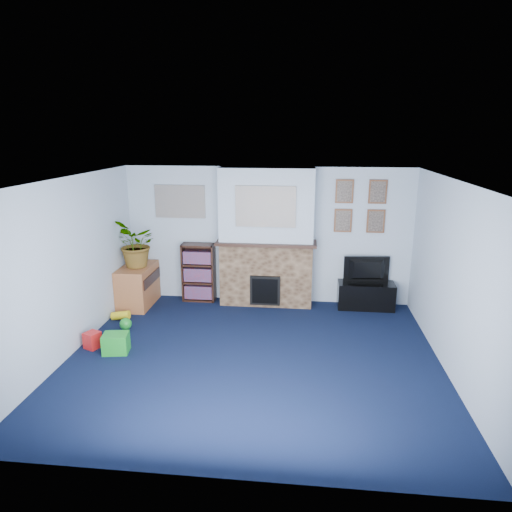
# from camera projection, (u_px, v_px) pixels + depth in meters

# --- Properties ---
(floor) EXTENTS (5.00, 4.50, 0.01)m
(floor) POSITION_uv_depth(u_px,v_px,m) (253.00, 358.00, 6.20)
(floor) COLOR black
(floor) RESTS_ON ground
(ceiling) EXTENTS (5.00, 4.50, 0.01)m
(ceiling) POSITION_uv_depth(u_px,v_px,m) (253.00, 180.00, 5.56)
(ceiling) COLOR white
(ceiling) RESTS_ON wall_back
(wall_back) EXTENTS (5.00, 0.04, 2.40)m
(wall_back) POSITION_uv_depth(u_px,v_px,m) (267.00, 236.00, 8.04)
(wall_back) COLOR #AABACD
(wall_back) RESTS_ON ground
(wall_front) EXTENTS (5.00, 0.04, 2.40)m
(wall_front) POSITION_uv_depth(u_px,v_px,m) (221.00, 356.00, 3.72)
(wall_front) COLOR #AABACD
(wall_front) RESTS_ON ground
(wall_left) EXTENTS (0.04, 4.50, 2.40)m
(wall_left) POSITION_uv_depth(u_px,v_px,m) (69.00, 268.00, 6.14)
(wall_left) COLOR #AABACD
(wall_left) RESTS_ON ground
(wall_right) EXTENTS (0.04, 4.50, 2.40)m
(wall_right) POSITION_uv_depth(u_px,v_px,m) (454.00, 280.00, 5.62)
(wall_right) COLOR #AABACD
(wall_right) RESTS_ON ground
(chimney_breast) EXTENTS (1.72, 0.50, 2.40)m
(chimney_breast) POSITION_uv_depth(u_px,v_px,m) (266.00, 239.00, 7.85)
(chimney_breast) COLOR brown
(chimney_breast) RESTS_ON ground
(collage_main) EXTENTS (1.00, 0.03, 0.68)m
(collage_main) POSITION_uv_depth(u_px,v_px,m) (265.00, 207.00, 7.49)
(collage_main) COLOR gray
(collage_main) RESTS_ON chimney_breast
(collage_left) EXTENTS (0.90, 0.03, 0.58)m
(collage_left) POSITION_uv_depth(u_px,v_px,m) (180.00, 202.00, 8.03)
(collage_left) COLOR gray
(collage_left) RESTS_ON wall_back
(portrait_tl) EXTENTS (0.30, 0.03, 0.40)m
(portrait_tl) POSITION_uv_depth(u_px,v_px,m) (344.00, 191.00, 7.67)
(portrait_tl) COLOR brown
(portrait_tl) RESTS_ON wall_back
(portrait_tr) EXTENTS (0.30, 0.03, 0.40)m
(portrait_tr) POSITION_uv_depth(u_px,v_px,m) (378.00, 192.00, 7.62)
(portrait_tr) COLOR brown
(portrait_tr) RESTS_ON wall_back
(portrait_bl) EXTENTS (0.30, 0.03, 0.40)m
(portrait_bl) POSITION_uv_depth(u_px,v_px,m) (343.00, 221.00, 7.80)
(portrait_bl) COLOR brown
(portrait_bl) RESTS_ON wall_back
(portrait_br) EXTENTS (0.30, 0.03, 0.40)m
(portrait_br) POSITION_uv_depth(u_px,v_px,m) (376.00, 221.00, 7.75)
(portrait_br) COLOR brown
(portrait_br) RESTS_ON wall_back
(tv_stand) EXTENTS (0.96, 0.40, 0.45)m
(tv_stand) POSITION_uv_depth(u_px,v_px,m) (366.00, 296.00, 7.90)
(tv_stand) COLOR black
(tv_stand) RESTS_ON ground
(television) EXTENTS (0.79, 0.18, 0.45)m
(television) POSITION_uv_depth(u_px,v_px,m) (367.00, 270.00, 7.80)
(television) COLOR black
(television) RESTS_ON tv_stand
(bookshelf) EXTENTS (0.58, 0.28, 1.05)m
(bookshelf) POSITION_uv_depth(u_px,v_px,m) (199.00, 273.00, 8.21)
(bookshelf) COLOR black
(bookshelf) RESTS_ON ground
(sideboard) EXTENTS (0.51, 0.91, 0.71)m
(sideboard) POSITION_uv_depth(u_px,v_px,m) (138.00, 286.00, 8.02)
(sideboard) COLOR #9F5B33
(sideboard) RESTS_ON ground
(potted_plant) EXTENTS (0.94, 0.97, 0.83)m
(potted_plant) POSITION_uv_depth(u_px,v_px,m) (137.00, 244.00, 7.76)
(potted_plant) COLOR #26661E
(potted_plant) RESTS_ON sideboard
(mantel_clock) EXTENTS (0.10, 0.06, 0.14)m
(mantel_clock) POSITION_uv_depth(u_px,v_px,m) (263.00, 238.00, 7.80)
(mantel_clock) COLOR gold
(mantel_clock) RESTS_ON chimney_breast
(mantel_candle) EXTENTS (0.05, 0.05, 0.15)m
(mantel_candle) POSITION_uv_depth(u_px,v_px,m) (286.00, 238.00, 7.76)
(mantel_candle) COLOR #B2BFC6
(mantel_candle) RESTS_ON chimney_breast
(mantel_teddy) EXTENTS (0.12, 0.12, 0.12)m
(mantel_teddy) POSITION_uv_depth(u_px,v_px,m) (230.00, 237.00, 7.86)
(mantel_teddy) COLOR gray
(mantel_teddy) RESTS_ON chimney_breast
(mantel_can) EXTENTS (0.05, 0.05, 0.11)m
(mantel_can) POSITION_uv_depth(u_px,v_px,m) (309.00, 239.00, 7.72)
(mantel_can) COLOR red
(mantel_can) RESTS_ON chimney_breast
(green_crate) EXTENTS (0.38, 0.33, 0.27)m
(green_crate) POSITION_uv_depth(u_px,v_px,m) (116.00, 343.00, 6.32)
(green_crate) COLOR #198C26
(green_crate) RESTS_ON ground
(toy_ball) EXTENTS (0.19, 0.19, 0.19)m
(toy_ball) POSITION_uv_depth(u_px,v_px,m) (126.00, 324.00, 7.07)
(toy_ball) COLOR #198C26
(toy_ball) RESTS_ON ground
(toy_block) EXTENTS (0.25, 0.25, 0.23)m
(toy_block) POSITION_uv_depth(u_px,v_px,m) (92.00, 340.00, 6.46)
(toy_block) COLOR red
(toy_block) RESTS_ON ground
(toy_tube) EXTENTS (0.31, 0.14, 0.18)m
(toy_tube) POSITION_uv_depth(u_px,v_px,m) (121.00, 315.00, 7.45)
(toy_tube) COLOR yellow
(toy_tube) RESTS_ON ground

